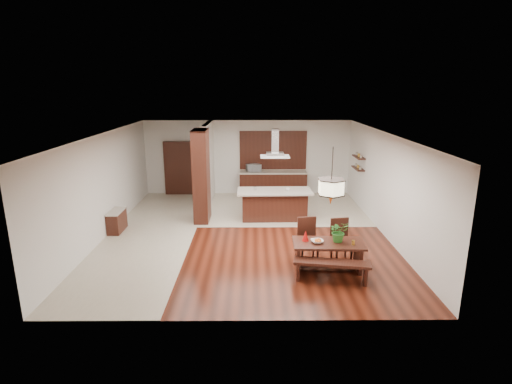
{
  "coord_description": "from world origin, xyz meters",
  "views": [
    {
      "loc": [
        0.21,
        -10.98,
        4.18
      ],
      "look_at": [
        0.3,
        0.0,
        1.25
      ],
      "focal_mm": 28.0,
      "sensor_mm": 36.0,
      "label": 1
    }
  ],
  "objects_px": {
    "dining_chair_left": "(308,240)",
    "microwave": "(254,168)",
    "dining_bench": "(331,271)",
    "dining_chair_right": "(342,241)",
    "pendant_lantern": "(332,176)",
    "range_hood": "(275,143)",
    "dining_table": "(328,249)",
    "hallway_console": "(117,221)",
    "kitchen_island": "(274,204)",
    "foliage_plant": "(339,231)",
    "fruit_bowl": "(317,241)",
    "island_cup": "(288,189)"
  },
  "relations": [
    {
      "from": "dining_bench",
      "to": "dining_chair_right",
      "type": "relative_size",
      "value": 1.6
    },
    {
      "from": "island_cup",
      "to": "fruit_bowl",
      "type": "bearing_deg",
      "value": -84.04
    },
    {
      "from": "hallway_console",
      "to": "dining_table",
      "type": "distance_m",
      "value": 6.32
    },
    {
      "from": "fruit_bowl",
      "to": "dining_table",
      "type": "bearing_deg",
      "value": 5.32
    },
    {
      "from": "kitchen_island",
      "to": "microwave",
      "type": "xyz_separation_m",
      "value": [
        -0.66,
        2.93,
        0.6
      ]
    },
    {
      "from": "pendant_lantern",
      "to": "range_hood",
      "type": "distance_m",
      "value": 3.83
    },
    {
      "from": "foliage_plant",
      "to": "dining_chair_right",
      "type": "bearing_deg",
      "value": 66.9
    },
    {
      "from": "dining_chair_right",
      "to": "range_hood",
      "type": "relative_size",
      "value": 1.15
    },
    {
      "from": "fruit_bowl",
      "to": "microwave",
      "type": "bearing_deg",
      "value": 102.36
    },
    {
      "from": "dining_chair_right",
      "to": "fruit_bowl",
      "type": "bearing_deg",
      "value": -152.67
    },
    {
      "from": "dining_chair_right",
      "to": "island_cup",
      "type": "distance_m",
      "value": 3.29
    },
    {
      "from": "foliage_plant",
      "to": "island_cup",
      "type": "height_order",
      "value": "foliage_plant"
    },
    {
      "from": "dining_bench",
      "to": "pendant_lantern",
      "type": "distance_m",
      "value": 2.1
    },
    {
      "from": "dining_chair_right",
      "to": "foliage_plant",
      "type": "bearing_deg",
      "value": -122.12
    },
    {
      "from": "dining_table",
      "to": "dining_chair_left",
      "type": "distance_m",
      "value": 0.64
    },
    {
      "from": "dining_table",
      "to": "dining_chair_right",
      "type": "bearing_deg",
      "value": 48.82
    },
    {
      "from": "dining_bench",
      "to": "dining_chair_left",
      "type": "xyz_separation_m",
      "value": [
        -0.37,
        1.1,
        0.29
      ]
    },
    {
      "from": "dining_table",
      "to": "fruit_bowl",
      "type": "bearing_deg",
      "value": -174.68
    },
    {
      "from": "dining_bench",
      "to": "range_hood",
      "type": "distance_m",
      "value": 4.92
    },
    {
      "from": "kitchen_island",
      "to": "dining_table",
      "type": "bearing_deg",
      "value": -75.01
    },
    {
      "from": "dining_table",
      "to": "fruit_bowl",
      "type": "distance_m",
      "value": 0.34
    },
    {
      "from": "dining_bench",
      "to": "fruit_bowl",
      "type": "bearing_deg",
      "value": 113.85
    },
    {
      "from": "dining_chair_right",
      "to": "foliage_plant",
      "type": "relative_size",
      "value": 2.09
    },
    {
      "from": "dining_table",
      "to": "dining_chair_left",
      "type": "xyz_separation_m",
      "value": [
        -0.39,
        0.51,
        0.03
      ]
    },
    {
      "from": "foliage_plant",
      "to": "dining_table",
      "type": "bearing_deg",
      "value": -168.48
    },
    {
      "from": "foliage_plant",
      "to": "dining_bench",
      "type": "bearing_deg",
      "value": -111.99
    },
    {
      "from": "fruit_bowl",
      "to": "range_hood",
      "type": "relative_size",
      "value": 0.31
    },
    {
      "from": "hallway_console",
      "to": "kitchen_island",
      "type": "height_order",
      "value": "kitchen_island"
    },
    {
      "from": "hallway_console",
      "to": "foliage_plant",
      "type": "height_order",
      "value": "foliage_plant"
    },
    {
      "from": "kitchen_island",
      "to": "foliage_plant",
      "type": "bearing_deg",
      "value": -71.4
    },
    {
      "from": "dining_chair_left",
      "to": "fruit_bowl",
      "type": "distance_m",
      "value": 0.58
    },
    {
      "from": "dining_chair_left",
      "to": "microwave",
      "type": "distance_m",
      "value": 6.25
    },
    {
      "from": "dining_chair_left",
      "to": "foliage_plant",
      "type": "distance_m",
      "value": 0.88
    },
    {
      "from": "kitchen_island",
      "to": "range_hood",
      "type": "bearing_deg",
      "value": 88.87
    },
    {
      "from": "dining_chair_right",
      "to": "microwave",
      "type": "distance_m",
      "value": 6.5
    },
    {
      "from": "dining_table",
      "to": "kitchen_island",
      "type": "height_order",
      "value": "kitchen_island"
    },
    {
      "from": "dining_chair_right",
      "to": "fruit_bowl",
      "type": "relative_size",
      "value": 3.74
    },
    {
      "from": "microwave",
      "to": "dining_chair_left",
      "type": "bearing_deg",
      "value": -97.96
    },
    {
      "from": "hallway_console",
      "to": "kitchen_island",
      "type": "xyz_separation_m",
      "value": [
        4.71,
        1.08,
        0.18
      ]
    },
    {
      "from": "fruit_bowl",
      "to": "microwave",
      "type": "relative_size",
      "value": 0.53
    },
    {
      "from": "hallway_console",
      "to": "dining_bench",
      "type": "xyz_separation_m",
      "value": [
        5.75,
        -3.17,
        -0.08
      ]
    },
    {
      "from": "dining_bench",
      "to": "dining_chair_right",
      "type": "distance_m",
      "value": 1.19
    },
    {
      "from": "pendant_lantern",
      "to": "foliage_plant",
      "type": "bearing_deg",
      "value": 11.52
    },
    {
      "from": "dining_table",
      "to": "kitchen_island",
      "type": "bearing_deg",
      "value": 106.12
    },
    {
      "from": "hallway_console",
      "to": "fruit_bowl",
      "type": "relative_size",
      "value": 3.17
    },
    {
      "from": "dining_table",
      "to": "microwave",
      "type": "xyz_separation_m",
      "value": [
        -1.72,
        6.6,
        0.6
      ]
    },
    {
      "from": "kitchen_island",
      "to": "island_cup",
      "type": "relative_size",
      "value": 20.55
    },
    {
      "from": "hallway_console",
      "to": "foliage_plant",
      "type": "distance_m",
      "value": 6.55
    },
    {
      "from": "dining_table",
      "to": "foliage_plant",
      "type": "relative_size",
      "value": 3.33
    },
    {
      "from": "dining_table",
      "to": "dining_chair_left",
      "type": "relative_size",
      "value": 1.57
    }
  ]
}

